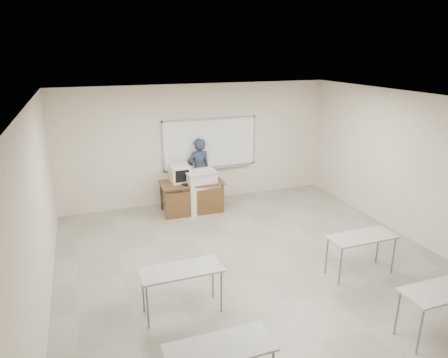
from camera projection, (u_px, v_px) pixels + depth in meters
name	position (u px, v px, depth m)	size (l,w,h in m)	color
floor	(264.00, 276.00, 7.02)	(7.00, 8.00, 0.01)	gray
whiteboard	(210.00, 144.00, 10.21)	(2.48, 0.10, 1.31)	white
student_desks	(307.00, 282.00, 5.61)	(4.40, 2.20, 0.73)	#9E9D98
instructor_desk	(193.00, 191.00, 9.57)	(1.49, 0.75, 0.75)	brown
podium	(201.00, 191.00, 9.66)	(0.73, 0.54, 1.03)	#BCBAB4
crt_monitor	(180.00, 173.00, 9.58)	(0.45, 0.49, 0.42)	beige
laptop	(188.00, 180.00, 9.52)	(0.35, 0.32, 0.26)	black
mouse	(216.00, 181.00, 9.60)	(0.10, 0.06, 0.04)	#9A9DA0
keyboard	(205.00, 169.00, 9.61)	(0.41, 0.14, 0.02)	beige
presenter	(199.00, 170.00, 10.23)	(0.61, 0.40, 1.67)	black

